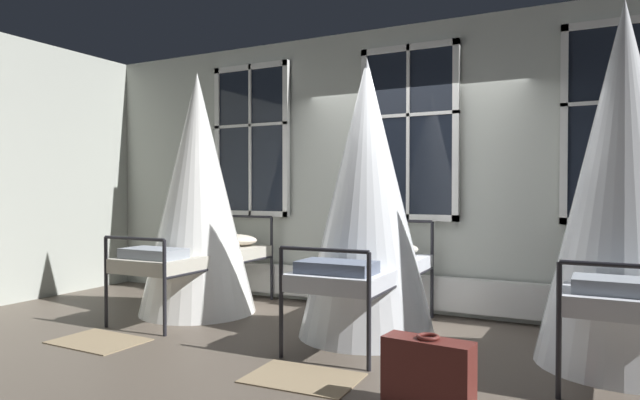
{
  "coord_description": "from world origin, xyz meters",
  "views": [
    {
      "loc": [
        1.92,
        -4.77,
        1.37
      ],
      "look_at": [
        -0.55,
        0.02,
        1.27
      ],
      "focal_mm": 30.83,
      "sensor_mm": 36.0,
      "label": 1
    }
  ],
  "objects_px": {
    "cot_first": "(198,196)",
    "cot_second": "(367,201)",
    "suitcase_dark": "(428,374)",
    "cot_third": "(623,189)"
  },
  "relations": [
    {
      "from": "cot_first",
      "to": "suitcase_dark",
      "type": "relative_size",
      "value": 4.65
    },
    {
      "from": "cot_third",
      "to": "cot_first",
      "type": "bearing_deg",
      "value": 90.6
    },
    {
      "from": "cot_first",
      "to": "cot_second",
      "type": "height_order",
      "value": "cot_first"
    },
    {
      "from": "cot_first",
      "to": "cot_second",
      "type": "distance_m",
      "value": 2.06
    },
    {
      "from": "cot_second",
      "to": "suitcase_dark",
      "type": "relative_size",
      "value": 4.53
    },
    {
      "from": "cot_third",
      "to": "suitcase_dark",
      "type": "relative_size",
      "value": 4.94
    },
    {
      "from": "cot_second",
      "to": "cot_first",
      "type": "bearing_deg",
      "value": 87.22
    },
    {
      "from": "cot_first",
      "to": "suitcase_dark",
      "type": "height_order",
      "value": "cot_first"
    },
    {
      "from": "cot_first",
      "to": "cot_second",
      "type": "relative_size",
      "value": 1.03
    },
    {
      "from": "cot_second",
      "to": "suitcase_dark",
      "type": "distance_m",
      "value": 2.04
    }
  ]
}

